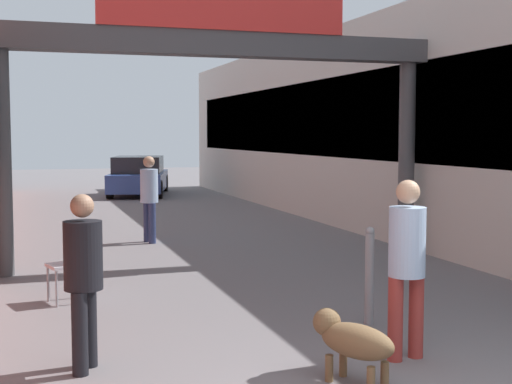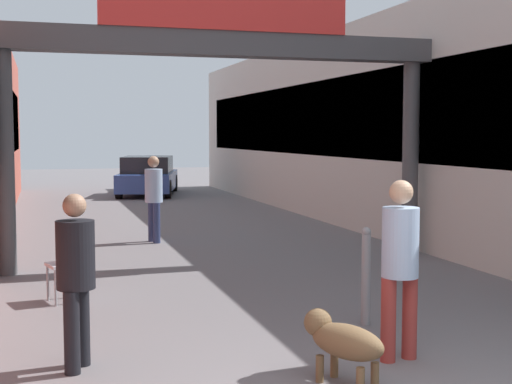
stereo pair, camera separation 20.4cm
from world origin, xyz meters
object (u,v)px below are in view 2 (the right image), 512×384
(pedestrian_carrying_crate, at_px, (154,193))
(parked_car_blue, at_px, (148,176))
(bollard_post_metal, at_px, (366,275))
(pedestrian_with_dog, at_px, (400,258))
(pedestrian_companion, at_px, (76,271))
(cafe_chair_aluminium_nearer, at_px, (71,259))
(dog_on_leash, at_px, (341,340))

(pedestrian_carrying_crate, xyz_separation_m, parked_car_blue, (1.42, 10.83, -0.31))
(pedestrian_carrying_crate, distance_m, bollard_post_metal, 6.77)
(pedestrian_with_dog, height_order, bollard_post_metal, pedestrian_with_dog)
(pedestrian_carrying_crate, bearing_deg, pedestrian_companion, -103.78)
(pedestrian_with_dog, height_order, cafe_chair_aluminium_nearer, pedestrian_with_dog)
(pedestrian_carrying_crate, distance_m, parked_car_blue, 10.93)
(bollard_post_metal, bearing_deg, pedestrian_with_dog, -101.34)
(pedestrian_carrying_crate, bearing_deg, pedestrian_with_dog, -82.10)
(dog_on_leash, bearing_deg, parked_car_blue, 86.69)
(pedestrian_companion, bearing_deg, cafe_chair_aluminium_nearer, 88.87)
(dog_on_leash, distance_m, parked_car_blue, 19.16)
(bollard_post_metal, bearing_deg, cafe_chair_aluminium_nearer, 146.04)
(pedestrian_companion, xyz_separation_m, pedestrian_carrying_crate, (1.79, 7.28, 0.06))
(cafe_chair_aluminium_nearer, bearing_deg, pedestrian_with_dog, -49.44)
(pedestrian_companion, bearing_deg, pedestrian_with_dog, -11.39)
(pedestrian_with_dog, xyz_separation_m, cafe_chair_aluminium_nearer, (-2.82, 3.30, -0.42))
(dog_on_leash, relative_size, cafe_chair_aluminium_nearer, 0.95)
(dog_on_leash, height_order, bollard_post_metal, bollard_post_metal)
(dog_on_leash, distance_m, bollard_post_metal, 1.96)
(parked_car_blue, bearing_deg, cafe_chair_aluminium_nearer, -101.59)
(pedestrian_with_dog, bearing_deg, parked_car_blue, 88.98)
(bollard_post_metal, bearing_deg, pedestrian_companion, -168.23)
(pedestrian_with_dog, distance_m, dog_on_leash, 1.06)
(pedestrian_carrying_crate, distance_m, dog_on_leash, 8.32)
(dog_on_leash, distance_m, cafe_chair_aluminium_nearer, 4.26)
(pedestrian_carrying_crate, relative_size, bollard_post_metal, 1.55)
(pedestrian_companion, xyz_separation_m, bollard_post_metal, (3.12, 0.65, -0.35))
(pedestrian_carrying_crate, relative_size, parked_car_blue, 0.39)
(cafe_chair_aluminium_nearer, distance_m, parked_car_blue, 15.71)
(dog_on_leash, xyz_separation_m, cafe_chair_aluminium_nearer, (-2.05, 3.73, 0.16))
(pedestrian_with_dog, relative_size, cafe_chair_aluminium_nearer, 1.89)
(pedestrian_carrying_crate, distance_m, cafe_chair_aluminium_nearer, 4.90)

